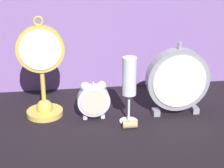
% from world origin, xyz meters
% --- Properties ---
extents(ground_plane, '(4.00, 4.00, 0.00)m').
position_xyz_m(ground_plane, '(0.00, 0.00, 0.00)').
color(ground_plane, black).
extents(pocket_watch_on_stand, '(0.14, 0.11, 0.31)m').
position_xyz_m(pocket_watch_on_stand, '(-0.21, 0.12, 0.13)').
color(pocket_watch_on_stand, gold).
rests_on(pocket_watch_on_stand, ground_plane).
extents(alarm_clock_twin_bell, '(0.10, 0.03, 0.12)m').
position_xyz_m(alarm_clock_twin_bell, '(-0.06, 0.07, 0.07)').
color(alarm_clock_twin_bell, silver).
rests_on(alarm_clock_twin_bell, ground_plane).
extents(mantel_clock_silver, '(0.19, 0.04, 0.23)m').
position_xyz_m(mantel_clock_silver, '(0.20, 0.07, 0.11)').
color(mantel_clock_silver, gray).
rests_on(mantel_clock_silver, ground_plane).
extents(champagne_flute, '(0.06, 0.06, 0.20)m').
position_xyz_m(champagne_flute, '(0.04, 0.03, 0.13)').
color(champagne_flute, silver).
rests_on(champagne_flute, ground_plane).
extents(wine_cork, '(0.04, 0.02, 0.02)m').
position_xyz_m(wine_cork, '(0.04, -0.01, 0.01)').
color(wine_cork, tan).
rests_on(wine_cork, ground_plane).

